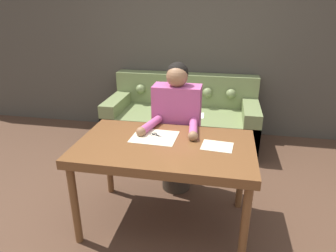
# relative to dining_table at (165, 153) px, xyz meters

# --- Properties ---
(ground_plane) EXTENTS (16.00, 16.00, 0.00)m
(ground_plane) POSITION_rel_dining_table_xyz_m (-0.02, 0.02, -0.67)
(ground_plane) COLOR #4C3323
(wall_back) EXTENTS (8.00, 0.06, 2.60)m
(wall_back) POSITION_rel_dining_table_xyz_m (-0.02, 2.13, 0.63)
(wall_back) COLOR #474238
(wall_back) RESTS_ON ground_plane
(dining_table) EXTENTS (1.37, 0.81, 0.75)m
(dining_table) POSITION_rel_dining_table_xyz_m (0.00, 0.00, 0.00)
(dining_table) COLOR brown
(dining_table) RESTS_ON ground_plane
(couch) EXTENTS (1.94, 0.91, 0.87)m
(couch) POSITION_rel_dining_table_xyz_m (-0.10, 1.68, -0.37)
(couch) COLOR olive
(couch) RESTS_ON ground_plane
(person) EXTENTS (0.51, 0.62, 1.28)m
(person) POSITION_rel_dining_table_xyz_m (0.00, 0.54, -0.02)
(person) COLOR #33281E
(person) RESTS_ON ground_plane
(pattern_paper_main) EXTENTS (0.37, 0.31, 0.00)m
(pattern_paper_main) POSITION_rel_dining_table_xyz_m (-0.11, 0.11, 0.08)
(pattern_paper_main) COLOR beige
(pattern_paper_main) RESTS_ON dining_table
(pattern_paper_offcut) EXTENTS (0.25, 0.21, 0.00)m
(pattern_paper_offcut) POSITION_rel_dining_table_xyz_m (0.40, 0.03, 0.08)
(pattern_paper_offcut) COLOR beige
(pattern_paper_offcut) RESTS_ON dining_table
(scissors) EXTENTS (0.21, 0.16, 0.01)m
(scissors) POSITION_rel_dining_table_xyz_m (-0.09, 0.13, 0.08)
(scissors) COLOR silver
(scissors) RESTS_ON dining_table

